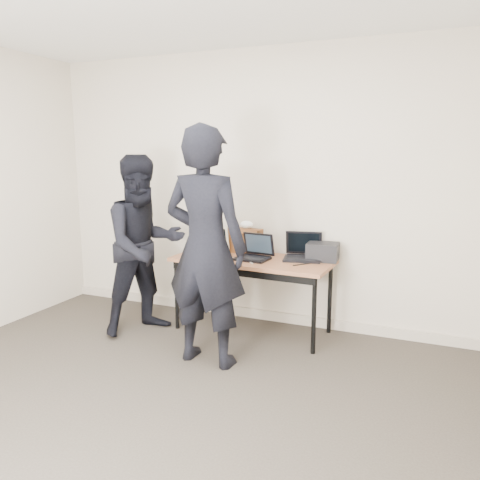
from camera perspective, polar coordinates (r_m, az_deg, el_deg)
The scene contains 13 objects.
room at distance 2.72m, azimuth -15.08°, elevation 2.66°, with size 4.60×4.60×2.80m.
desk at distance 4.44m, azimuth 1.48°, elevation -3.03°, with size 1.53×0.72×0.72m.
laptop_beige at distance 4.59m, azimuth -3.97°, elevation -1.15°, with size 0.35×0.34×0.27m.
laptop_center at distance 4.42m, azimuth 1.78°, elevation -1.62°, with size 0.33×0.32×0.24m.
laptop_right at distance 4.45m, azimuth 7.66°, elevation -1.57°, with size 0.40×0.39×0.25m.
leather_satchel at distance 4.68m, azimuth 0.44°, elevation -0.00°, with size 0.37×0.20×0.25m.
tissue at distance 4.64m, azimuth 0.81°, elevation 1.88°, with size 0.13×0.10×0.08m, color white.
equipment_box at distance 4.42m, azimuth 10.05°, elevation -1.41°, with size 0.28×0.24×0.16m, color black.
power_brick at distance 4.36m, azimuth -2.01°, elevation -2.28°, with size 0.09×0.06×0.03m, color black.
cables at distance 4.42m, azimuth 0.54°, elevation -2.28°, with size 1.15×0.36×0.01m.
person_typist at distance 3.73m, azimuth -4.25°, elevation -0.93°, with size 0.70×0.46×1.93m, color black.
person_observer at distance 4.52m, azimuth -11.59°, elevation -0.62°, with size 0.82×0.64×1.69m, color black.
baseboard at distance 4.96m, azimuth 1.75°, elevation -8.93°, with size 4.50×0.03×0.10m, color #BEB09D.
Camera 1 is at (1.65, -2.14, 1.71)m, focal length 35.00 mm.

